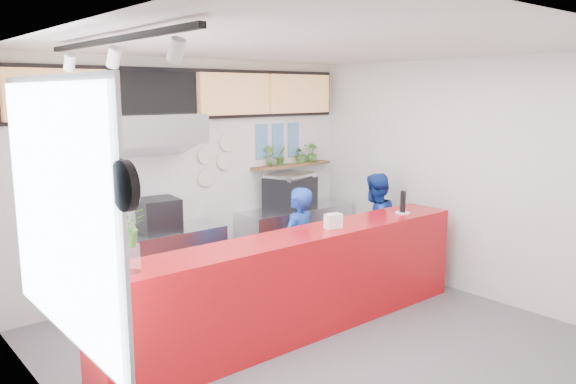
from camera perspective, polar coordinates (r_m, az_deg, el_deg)
floor at (r=6.02m, az=3.68°, el=-15.23°), size 5.00×5.00×0.00m
ceiling at (r=5.46m, az=4.05°, el=14.54°), size 5.00×5.00×0.00m
wall_back at (r=7.53m, az=-9.44°, el=1.76°), size 5.00×0.00×5.00m
wall_left at (r=4.26m, az=-21.31°, el=-5.24°), size 0.00×5.00×5.00m
wall_right at (r=7.48m, az=17.83°, el=1.36°), size 0.00×5.00×5.00m
service_counter at (r=6.09m, az=1.11°, el=-9.33°), size 4.50×0.60×1.10m
cream_band at (r=7.44m, az=-9.65°, el=10.17°), size 5.00×0.02×0.80m
prep_bench at (r=7.13m, az=-13.53°, el=-7.52°), size 1.80×0.60×0.90m
panini_oven at (r=7.01m, az=-12.97°, el=-2.28°), size 0.51×0.51×0.41m
extraction_hood at (r=6.77m, az=-13.93°, el=6.22°), size 1.20×0.70×0.35m
hood_lip at (r=6.79m, az=-13.86°, el=4.54°), size 1.20×0.69×0.31m
right_bench at (r=8.36m, az=0.75°, el=-4.62°), size 1.80×0.60×0.90m
espresso_machine at (r=8.15m, az=0.26°, el=-0.04°), size 0.89×0.77×0.48m
espresso_tray at (r=8.11m, az=0.26°, el=1.66°), size 0.83×0.68×0.07m
herb_shelf at (r=8.37m, az=0.39°, el=2.74°), size 1.40×0.18×0.04m
menu_board_far_left at (r=6.62m, az=-22.47°, el=9.14°), size 1.10×0.10×0.55m
menu_board_mid_left at (r=7.06m, az=-13.36°, el=9.64°), size 1.10×0.10×0.55m
menu_board_mid_right at (r=7.65m, az=-5.48°, el=9.88°), size 1.10×0.10×0.55m
menu_board_far_right at (r=8.37m, az=1.18°, el=9.95°), size 1.10×0.10×0.55m
soffit at (r=7.41m, az=-9.52°, el=9.79°), size 4.80×0.04×0.65m
window_pane at (r=4.50m, az=-22.35°, el=-1.89°), size 0.04×2.20×1.90m
window_frame at (r=4.51m, az=-22.11°, el=-1.85°), size 0.03×2.30×2.00m
wall_clock_rim at (r=3.34m, az=-16.24°, el=0.61°), size 0.05×0.30×0.30m
wall_clock_face at (r=3.35m, az=-15.77°, el=0.66°), size 0.02×0.26×0.26m
track_rail at (r=4.28m, az=-17.36°, el=14.54°), size 0.05×2.40×0.04m
dec_plate_a at (r=7.54m, az=-8.40°, el=3.73°), size 0.24×0.03×0.24m
dec_plate_b at (r=7.72m, az=-6.48°, el=3.17°), size 0.24×0.03×0.24m
dec_plate_c at (r=7.58m, az=-8.34°, el=1.48°), size 0.24×0.03×0.24m
dec_plate_d at (r=7.72m, az=-6.21°, el=5.04°), size 0.24×0.03×0.24m
photo_frame_a at (r=8.07m, az=-2.70°, el=6.02°), size 0.20×0.02×0.25m
photo_frame_b at (r=8.25m, az=-1.03°, el=6.12°), size 0.20×0.02×0.25m
photo_frame_c at (r=8.44m, az=0.56°, el=6.21°), size 0.20×0.02×0.25m
photo_frame_d at (r=8.09m, az=-2.68°, el=4.25°), size 0.20×0.02×0.25m
photo_frame_e at (r=8.27m, az=-1.03°, el=4.39°), size 0.20×0.02×0.25m
photo_frame_f at (r=8.46m, az=0.56°, el=4.52°), size 0.20×0.02×0.25m
staff_center at (r=6.70m, az=0.99°, el=-5.79°), size 0.62×0.50×1.48m
staff_right at (r=7.79m, az=8.76°, el=-3.58°), size 0.76×0.61×1.50m
herb_a at (r=8.08m, az=-1.89°, el=3.72°), size 0.19×0.15×0.31m
herb_b at (r=8.22m, az=-0.70°, el=3.72°), size 0.17×0.14×0.28m
herb_c at (r=8.47m, az=1.40°, el=3.93°), size 0.26×0.22×0.28m
herb_d at (r=8.62m, az=2.50°, el=4.01°), size 0.18×0.16×0.28m
glass_vase at (r=4.87m, az=-15.85°, el=-6.54°), size 0.22×0.22×0.23m
basil_vase at (r=4.80m, az=-16.01°, el=-3.41°), size 0.37×0.34×0.33m
napkin_holder at (r=6.19m, az=4.62°, el=-2.96°), size 0.20×0.14×0.16m
white_plate at (r=7.07m, az=11.56°, el=-2.08°), size 0.18×0.18×0.01m
pepper_mill at (r=7.04m, az=11.60°, el=-0.96°), size 0.09×0.09×0.27m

